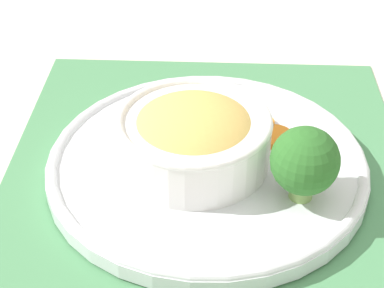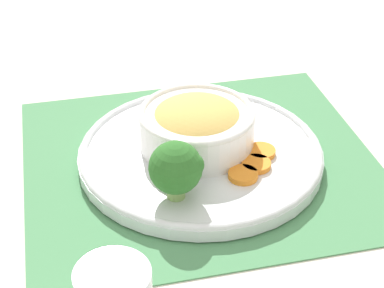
# 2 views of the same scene
# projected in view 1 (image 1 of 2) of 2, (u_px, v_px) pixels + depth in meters

# --- Properties ---
(ground_plane) EXTENTS (4.00, 4.00, 0.00)m
(ground_plane) POSITION_uv_depth(u_px,v_px,m) (207.00, 175.00, 0.65)
(ground_plane) COLOR beige
(placemat) EXTENTS (0.51, 0.47, 0.00)m
(placemat) POSITION_uv_depth(u_px,v_px,m) (207.00, 174.00, 0.65)
(placemat) COLOR #4C8C59
(placemat) RESTS_ON ground_plane
(plate) EXTENTS (0.32, 0.32, 0.02)m
(plate) POSITION_uv_depth(u_px,v_px,m) (207.00, 163.00, 0.65)
(plate) COLOR silver
(plate) RESTS_ON placemat
(bowl) EXTENTS (0.15, 0.15, 0.06)m
(bowl) POSITION_uv_depth(u_px,v_px,m) (193.00, 133.00, 0.63)
(bowl) COLOR white
(bowl) RESTS_ON plate
(broccoli_floret) EXTENTS (0.06, 0.06, 0.07)m
(broccoli_floret) POSITION_uv_depth(u_px,v_px,m) (305.00, 161.00, 0.57)
(broccoli_floret) COLOR #84AD5B
(broccoli_floret) RESTS_ON plate
(carrot_slice_near) EXTENTS (0.04, 0.04, 0.01)m
(carrot_slice_near) POSITION_uv_depth(u_px,v_px,m) (275.00, 137.00, 0.67)
(carrot_slice_near) COLOR orange
(carrot_slice_near) RESTS_ON plate
(carrot_slice_middle) EXTENTS (0.04, 0.04, 0.01)m
(carrot_slice_middle) POSITION_uv_depth(u_px,v_px,m) (257.00, 124.00, 0.69)
(carrot_slice_middle) COLOR orange
(carrot_slice_middle) RESTS_ON plate
(carrot_slice_far) EXTENTS (0.04, 0.04, 0.01)m
(carrot_slice_far) POSITION_uv_depth(u_px,v_px,m) (234.00, 116.00, 0.70)
(carrot_slice_far) COLOR orange
(carrot_slice_far) RESTS_ON plate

